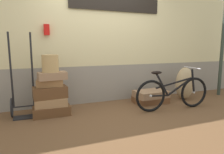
# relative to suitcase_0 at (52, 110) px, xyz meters

# --- Properties ---
(ground) EXTENTS (9.63, 5.20, 0.06)m
(ground) POSITION_rel_suitcase_0_xyz_m (1.16, -0.25, -0.11)
(ground) COLOR brown
(station_building) EXTENTS (7.63, 0.74, 2.42)m
(station_building) POSITION_rel_suitcase_0_xyz_m (1.18, 0.59, 1.13)
(station_building) COLOR gray
(station_building) RESTS_ON ground
(suitcase_0) EXTENTS (0.63, 0.37, 0.17)m
(suitcase_0) POSITION_rel_suitcase_0_xyz_m (0.00, 0.00, 0.00)
(suitcase_0) COLOR brown
(suitcase_0) RESTS_ON ground
(suitcase_1) EXTENTS (0.56, 0.33, 0.14)m
(suitcase_1) POSITION_rel_suitcase_0_xyz_m (-0.00, -0.01, 0.15)
(suitcase_1) COLOR #9E754C
(suitcase_1) RESTS_ON suitcase_0
(suitcase_2) EXTENTS (0.59, 0.33, 0.20)m
(suitcase_2) POSITION_rel_suitcase_0_xyz_m (-0.01, 0.01, 0.33)
(suitcase_2) COLOR brown
(suitcase_2) RESTS_ON suitcase_1
(suitcase_3) EXTENTS (0.47, 0.29, 0.12)m
(suitcase_3) POSITION_rel_suitcase_0_xyz_m (-0.01, 0.03, 0.49)
(suitcase_3) COLOR olive
(suitcase_3) RESTS_ON suitcase_2
(suitcase_4) EXTENTS (0.50, 0.31, 0.13)m
(suitcase_4) POSITION_rel_suitcase_0_xyz_m (0.04, -0.01, 0.62)
(suitcase_4) COLOR #937051
(suitcase_4) RESTS_ON suitcase_3
(suitcase_5) EXTENTS (0.74, 0.49, 0.13)m
(suitcase_5) POSITION_rel_suitcase_0_xyz_m (2.07, 0.03, -0.02)
(suitcase_5) COLOR brown
(suitcase_5) RESTS_ON ground
(suitcase_6) EXTENTS (0.70, 0.48, 0.14)m
(suitcase_6) POSITION_rel_suitcase_0_xyz_m (2.07, 0.01, 0.11)
(suitcase_6) COLOR #937051
(suitcase_6) RESTS_ON suitcase_5
(wicker_basket) EXTENTS (0.28, 0.28, 0.30)m
(wicker_basket) POSITION_rel_suitcase_0_xyz_m (0.01, 0.01, 0.84)
(wicker_basket) COLOR tan
(wicker_basket) RESTS_ON suitcase_4
(luggage_trolley) EXTENTS (0.42, 0.39, 1.45)m
(luggage_trolley) POSITION_rel_suitcase_0_xyz_m (-0.45, 0.13, 0.23)
(luggage_trolley) COLOR black
(luggage_trolley) RESTS_ON ground
(burlap_sack) EXTENTS (0.43, 0.37, 0.74)m
(burlap_sack) POSITION_rel_suitcase_0_xyz_m (2.96, -0.01, 0.29)
(burlap_sack) COLOR tan
(burlap_sack) RESTS_ON ground
(bicycle) EXTENTS (1.57, 0.46, 0.81)m
(bicycle) POSITION_rel_suitcase_0_xyz_m (2.20, -0.54, 0.24)
(bicycle) COLOR black
(bicycle) RESTS_ON ground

